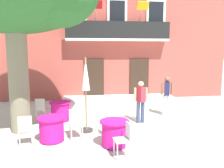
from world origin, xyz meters
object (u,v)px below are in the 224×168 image
object	(u,v)px
cafe_chair_near_tree_0	(41,108)
cafe_chair_near_tree_1	(79,108)
cafe_umbrella	(86,84)
cafe_chair_middle_0	(25,128)
cafe_chair_front_0	(110,121)
pedestrian_mid_plaza	(141,99)
cafe_table_middle	(52,129)
cafe_chair_front_1	(125,137)
cafe_chair_middle_1	(76,122)
pedestrian_near_entrance	(167,94)
cafe_table_near_tree	(60,111)
cafe_table_front	(114,133)

from	to	relation	value
cafe_chair_near_tree_0	cafe_chair_near_tree_1	size ratio (longest dim) A/B	1.00
cafe_umbrella	cafe_chair_near_tree_0	bearing A→B (deg)	139.75
cafe_chair_near_tree_0	cafe_chair_middle_0	size ratio (longest dim) A/B	1.00
cafe_chair_near_tree_1	cafe_chair_middle_0	world-z (taller)	same
cafe_chair_front_0	pedestrian_mid_plaza	xyz separation A→B (m)	(1.35, 1.30, 0.38)
cafe_table_middle	cafe_chair_front_1	world-z (taller)	cafe_chair_front_1
cafe_chair_near_tree_0	cafe_chair_middle_1	world-z (taller)	same
cafe_table_middle	pedestrian_mid_plaza	world-z (taller)	pedestrian_mid_plaza
cafe_chair_middle_0	pedestrian_mid_plaza	xyz separation A→B (m)	(3.90, 1.67, 0.38)
cafe_table_middle	pedestrian_mid_plaza	size ratio (longest dim) A/B	0.53
cafe_chair_near_tree_0	pedestrian_near_entrance	bearing A→B (deg)	0.73
cafe_chair_front_1	pedestrian_near_entrance	xyz separation A→B (m)	(2.50, 3.62, 0.42)
cafe_table_near_tree	cafe_chair_near_tree_0	bearing A→B (deg)	174.64
cafe_chair_middle_1	pedestrian_mid_plaza	xyz separation A→B (m)	(2.45, 1.25, 0.38)
cafe_chair_near_tree_0	cafe_table_middle	distance (m)	2.30
pedestrian_mid_plaza	cafe_table_middle	bearing A→B (deg)	-155.52
cafe_table_near_tree	cafe_table_front	distance (m)	3.27
cafe_table_middle	cafe_chair_middle_0	bearing A→B (deg)	-162.88
cafe_chair_near_tree_0	cafe_chair_front_1	xyz separation A→B (m)	(2.69, -3.55, 0.00)
cafe_table_middle	cafe_chair_middle_1	world-z (taller)	cafe_chair_middle_1
cafe_chair_near_tree_1	cafe_chair_near_tree_0	bearing A→B (deg)	170.42
cafe_table_middle	pedestrian_mid_plaza	xyz separation A→B (m)	(3.18, 1.45, 0.52)
cafe_chair_front_0	cafe_chair_front_1	xyz separation A→B (m)	(0.20, -1.49, 0.00)
cafe_table_near_tree	pedestrian_mid_plaza	bearing A→B (deg)	-12.55
cafe_umbrella	pedestrian_mid_plaza	xyz separation A→B (m)	(2.09, 0.72, -0.75)
cafe_chair_middle_1	pedestrian_mid_plaza	world-z (taller)	pedestrian_mid_plaza
cafe_chair_middle_1	pedestrian_mid_plaza	distance (m)	2.77
pedestrian_mid_plaza	cafe_table_near_tree	bearing A→B (deg)	167.45
cafe_chair_near_tree_0	cafe_table_front	size ratio (longest dim) A/B	1.05
cafe_chair_near_tree_1	cafe_table_near_tree	bearing A→B (deg)	166.19
cafe_chair_near_tree_0	cafe_chair_middle_0	distance (m)	2.43
cafe_chair_middle_0	cafe_chair_front_0	bearing A→B (deg)	8.12
cafe_table_front	cafe_chair_front_0	size ratio (longest dim) A/B	0.95
pedestrian_mid_plaza	pedestrian_near_entrance	bearing A→B (deg)	31.33
cafe_chair_near_tree_1	cafe_umbrella	bearing A→B (deg)	-78.05
cafe_chair_near_tree_1	cafe_table_middle	distance (m)	2.12
cafe_chair_near_tree_1	cafe_chair_middle_0	size ratio (longest dim) A/B	1.00
cafe_chair_near_tree_1	pedestrian_mid_plaza	size ratio (longest dim) A/B	0.56
cafe_table_near_tree	pedestrian_near_entrance	distance (m)	4.48
cafe_chair_near_tree_1	cafe_chair_front_0	size ratio (longest dim) A/B	1.00
cafe_table_middle	cafe_table_front	distance (m)	1.96
cafe_chair_near_tree_1	cafe_chair_middle_1	distance (m)	1.76
cafe_table_near_tree	pedestrian_near_entrance	xyz separation A→B (m)	(4.44, 0.14, 0.56)
cafe_table_near_tree	pedestrian_mid_plaza	distance (m)	3.20
cafe_table_near_tree	cafe_chair_near_tree_0	world-z (taller)	cafe_chair_near_tree_0
cafe_chair_front_1	pedestrian_mid_plaza	xyz separation A→B (m)	(1.15, 2.79, 0.38)
cafe_chair_near_tree_1	cafe_table_middle	world-z (taller)	cafe_chair_near_tree_1
cafe_chair_near_tree_0	cafe_chair_front_0	xyz separation A→B (m)	(2.49, -2.06, 0.00)
cafe_table_near_tree	pedestrian_mid_plaza	xyz separation A→B (m)	(3.09, -0.69, 0.52)
cafe_umbrella	pedestrian_near_entrance	xyz separation A→B (m)	(3.45, 1.54, -0.71)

